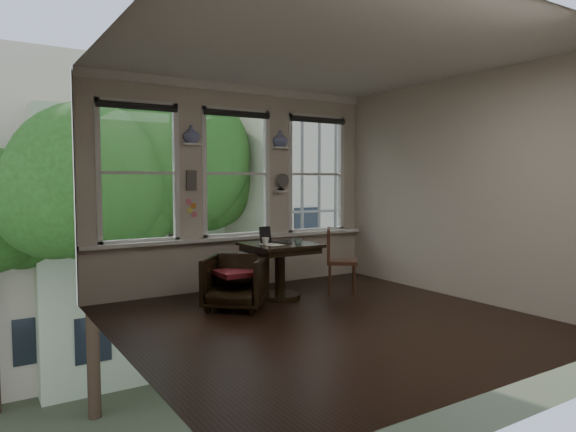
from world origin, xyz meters
TOP-DOWN VIEW (x-y plane):
  - ground at (0.00, 0.00)m, footprint 4.50×4.50m
  - ceiling at (0.00, 0.00)m, footprint 4.50×4.50m
  - wall_back at (0.00, 2.25)m, footprint 4.50×0.00m
  - wall_front at (0.00, -2.25)m, footprint 4.50×0.00m
  - wall_left at (-2.25, 0.00)m, footprint 0.00×4.50m
  - wall_right at (2.25, 0.00)m, footprint 0.00×4.50m
  - window_left at (-1.45, 2.25)m, footprint 1.10×0.12m
  - window_center at (0.00, 2.25)m, footprint 1.10×0.12m
  - window_right at (1.45, 2.25)m, footprint 1.10×0.12m
  - shelf_left at (-0.72, 2.15)m, footprint 0.26×0.16m
  - shelf_right at (0.72, 2.15)m, footprint 0.26×0.16m
  - intercom at (-0.72, 2.18)m, footprint 0.14×0.06m
  - sticky_notes at (-0.72, 2.19)m, footprint 0.16×0.01m
  - desk_fan at (0.72, 2.13)m, footprint 0.20×0.20m
  - vase_left at (-0.72, 2.15)m, footprint 0.24×0.24m
  - vase_right at (0.72, 2.15)m, footprint 0.24×0.24m
  - table at (0.16, 1.24)m, footprint 0.90×0.90m
  - armchair_left at (-0.61, 1.04)m, footprint 1.02×1.02m
  - cushion_red at (-0.61, 1.04)m, footprint 0.45×0.45m
  - side_chair_right at (1.07, 1.04)m, footprint 0.59×0.59m
  - laptop at (0.20, 1.23)m, footprint 0.36×0.27m
  - mug at (-0.08, 1.21)m, footprint 0.12×0.12m
  - drinking_glass at (0.26, 0.95)m, footprint 0.13×0.13m
  - tablet at (0.04, 1.42)m, footprint 0.17×0.09m
  - papers at (-0.00, 1.19)m, footprint 0.24×0.31m

SIDE VIEW (x-z plane):
  - ground at x=0.00m, z-range 0.00..0.00m
  - armchair_left at x=-0.61m, z-range 0.00..0.67m
  - table at x=0.16m, z-range 0.00..0.75m
  - cushion_red at x=-0.61m, z-range 0.42..0.48m
  - side_chair_right at x=1.07m, z-range 0.00..0.92m
  - papers at x=0.00m, z-range 0.75..0.75m
  - laptop at x=0.20m, z-range 0.75..0.78m
  - drinking_glass at x=0.26m, z-range 0.75..0.84m
  - mug at x=-0.08m, z-range 0.75..0.84m
  - tablet at x=0.04m, z-range 0.75..0.97m
  - sticky_notes at x=-0.72m, z-range 1.13..1.37m
  - wall_back at x=0.00m, z-range -0.75..3.75m
  - wall_front at x=0.00m, z-range -0.75..3.75m
  - wall_left at x=-2.25m, z-range -0.75..3.75m
  - wall_right at x=2.25m, z-range -0.75..3.75m
  - desk_fan at x=0.72m, z-range 1.41..1.65m
  - intercom at x=-0.72m, z-range 1.46..1.74m
  - window_left at x=-1.45m, z-range 0.75..2.65m
  - window_center at x=0.00m, z-range 0.75..2.65m
  - window_right at x=1.45m, z-range 0.75..2.65m
  - shelf_left at x=-0.72m, z-range 2.08..2.12m
  - shelf_right at x=0.72m, z-range 2.08..2.12m
  - vase_left at x=-0.72m, z-range 2.12..2.36m
  - vase_right at x=0.72m, z-range 2.12..2.36m
  - ceiling at x=0.00m, z-range 3.00..3.00m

